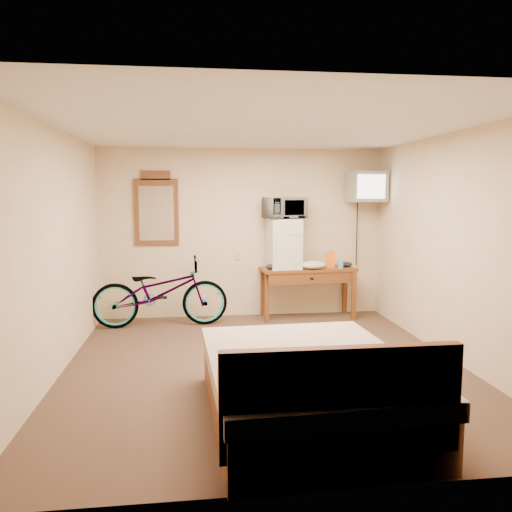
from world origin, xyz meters
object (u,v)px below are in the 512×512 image
blue_cup (341,264)px  bicycle (160,292)px  desk (308,276)px  bed (309,387)px  mini_fridge (284,244)px  microwave (284,208)px  crt_television (366,187)px  wall_mirror (156,209)px

blue_cup → bicycle: size_ratio=0.07×
desk → bed: size_ratio=0.66×
mini_fridge → bicycle: (-1.78, -0.24, -0.63)m
microwave → crt_television: bearing=-20.6°
microwave → blue_cup: microwave is taller
wall_mirror → microwave: bearing=-7.4°
crt_television → microwave: bearing=179.4°
crt_television → wall_mirror: (-3.06, 0.25, -0.33)m
bicycle → blue_cup: bearing=-90.0°
desk → wall_mirror: wall_mirror is taller
desk → wall_mirror: 2.43m
desk → mini_fridge: mini_fridge is taller
bed → wall_mirror: bearing=111.4°
crt_television → bicycle: (-3.00, -0.23, -1.45)m
crt_television → bed: size_ratio=0.29×
mini_fridge → bed: mini_fridge is taller
mini_fridge → crt_television: size_ratio=1.19×
crt_television → bicycle: crt_television is taller
crt_television → bed: (-1.63, -3.39, -1.65)m
crt_television → bed: bearing=-115.7°
desk → wall_mirror: size_ratio=1.32×
mini_fridge → bed: size_ratio=0.34×
mini_fridge → microwave: size_ratio=1.30×
blue_cup → crt_television: bearing=12.7°
microwave → bicycle: (-1.78, -0.24, -1.15)m
blue_cup → bed: 3.57m
desk → crt_television: bearing=1.4°
wall_mirror → bicycle: wall_mirror is taller
wall_mirror → bicycle: bearing=-82.6°
mini_fridge → microwave: (0.00, 0.00, 0.52)m
mini_fridge → crt_television: 1.47m
mini_fridge → microwave: microwave is taller
desk → crt_television: (0.86, 0.02, 1.31)m
bed → mini_fridge: bearing=83.0°
crt_television → desk: bearing=-178.6°
desk → mini_fridge: 0.60m
blue_cup → crt_television: size_ratio=0.21×
bicycle → crt_television: bearing=-88.8°
wall_mirror → crt_television: bearing=-4.7°
microwave → bicycle: bearing=167.8°
microwave → blue_cup: (0.83, -0.10, -0.82)m
microwave → wall_mirror: wall_mirror is taller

